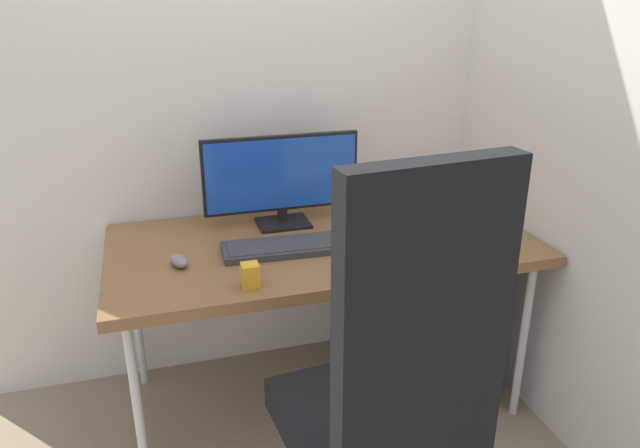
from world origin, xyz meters
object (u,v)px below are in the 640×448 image
object	(u,v)px
keyboard	(287,247)
mouse	(179,261)
filing_cabinet	(433,324)
office_chair	(392,390)
pen_holder	(431,210)
monitor	(282,177)
desk_clamp_accessory	(250,275)
notebook	(440,249)

from	to	relation	value
keyboard	mouse	distance (m)	0.39
filing_cabinet	mouse	size ratio (longest dim) A/B	5.95
office_chair	keyboard	bearing A→B (deg)	96.59
pen_holder	monitor	bearing A→B (deg)	166.07
desk_clamp_accessory	monitor	bearing A→B (deg)	66.36
filing_cabinet	mouse	world-z (taller)	mouse
filing_cabinet	monitor	bearing A→B (deg)	158.44
filing_cabinet	pen_holder	xyz separation A→B (m)	(-0.00, 0.09, 0.49)
filing_cabinet	office_chair	bearing A→B (deg)	-124.20
keyboard	filing_cabinet	bearing A→B (deg)	2.94
office_chair	notebook	distance (m)	0.76
keyboard	monitor	bearing A→B (deg)	80.23
office_chair	keyboard	xyz separation A→B (m)	(-0.09, 0.78, 0.09)
office_chair	notebook	xyz separation A→B (m)	(0.45, 0.61, 0.09)
keyboard	notebook	bearing A→B (deg)	-18.33
mouse	notebook	bearing A→B (deg)	-24.88
monitor	notebook	size ratio (longest dim) A/B	3.11
desk_clamp_accessory	mouse	bearing A→B (deg)	133.41
filing_cabinet	keyboard	distance (m)	0.79
monitor	mouse	size ratio (longest dim) A/B	6.49
keyboard	desk_clamp_accessory	size ratio (longest dim) A/B	6.04
pen_holder	notebook	xyz separation A→B (m)	(-0.11, -0.30, -0.04)
pen_holder	mouse	bearing A→B (deg)	-171.92
mouse	keyboard	bearing A→B (deg)	-11.82
filing_cabinet	monitor	world-z (taller)	monitor
office_chair	keyboard	world-z (taller)	office_chair
office_chair	notebook	bearing A→B (deg)	53.67
notebook	mouse	bearing A→B (deg)	-176.25
filing_cabinet	pen_holder	bearing A→B (deg)	90.28
monitor	pen_holder	bearing A→B (deg)	-13.93
office_chair	monitor	world-z (taller)	office_chair
office_chair	pen_holder	world-z (taller)	office_chair
monitor	pen_holder	distance (m)	0.64
pen_holder	notebook	distance (m)	0.32
keyboard	pen_holder	size ratio (longest dim) A/B	2.70
notebook	desk_clamp_accessory	xyz separation A→B (m)	(-0.72, -0.07, 0.03)
filing_cabinet	mouse	bearing A→B (deg)	-176.74
pen_holder	desk_clamp_accessory	bearing A→B (deg)	-155.84
mouse	desk_clamp_accessory	xyz separation A→B (m)	(0.21, -0.22, 0.02)
monitor	mouse	bearing A→B (deg)	-146.00
pen_holder	desk_clamp_accessory	distance (m)	0.91
monitor	pen_holder	xyz separation A→B (m)	(0.60, -0.15, -0.15)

